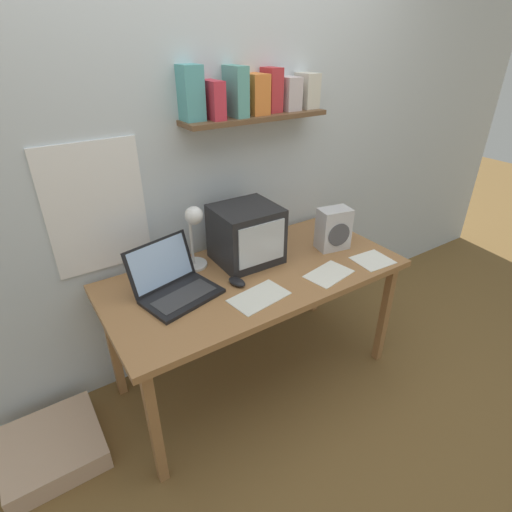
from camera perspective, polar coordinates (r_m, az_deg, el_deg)
ground_plane at (r=2.57m, az=0.00°, el=-16.35°), size 12.00×12.00×0.00m
back_wall at (r=2.25m, az=-6.36°, el=15.31°), size 5.60×0.24×2.60m
corner_desk at (r=2.15m, az=0.00°, el=-3.75°), size 1.59×0.75×0.73m
crt_monitor at (r=2.17m, az=-1.41°, el=3.13°), size 0.34×0.32×0.31m
laptop at (r=1.97m, az=-11.82°, el=-3.62°), size 0.41×0.38×0.24m
desk_lamp at (r=2.07m, az=-8.89°, el=3.52°), size 0.15×0.18×0.36m
juice_glass at (r=2.44m, az=1.78°, el=3.49°), size 0.06×0.06×0.12m
space_heater at (r=2.35m, az=11.02°, el=3.82°), size 0.20×0.15×0.24m
computer_mouse at (r=2.01m, az=-2.75°, el=-3.70°), size 0.08×0.12×0.03m
loose_paper_near_laptop at (r=2.32m, az=16.33°, el=-0.58°), size 0.21×0.19×0.00m
loose_paper_near_monitor at (r=1.92m, az=0.45°, el=-5.87°), size 0.30×0.20×0.00m
printed_handout at (r=2.13m, az=10.37°, el=-2.54°), size 0.27×0.20×0.00m
floor_cushion at (r=2.39m, az=-27.01°, el=-23.23°), size 0.45×0.45×0.11m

